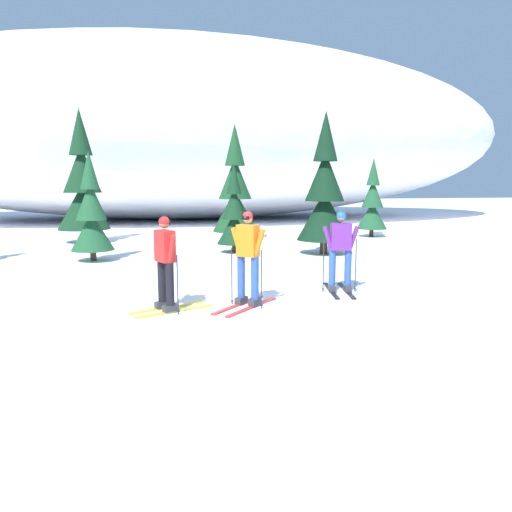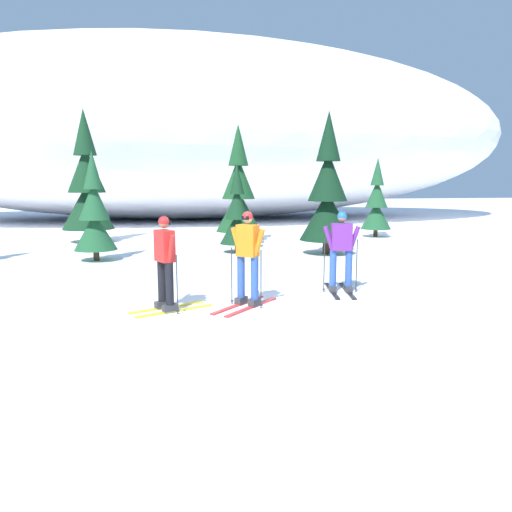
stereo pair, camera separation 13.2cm
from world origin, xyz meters
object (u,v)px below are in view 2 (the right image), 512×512
(skier_purple_jacket, at_px, (341,250))
(pine_tree_far_right, at_px, (376,204))
(pine_tree_left, at_px, (87,187))
(pine_tree_center_right, at_px, (238,194))
(skier_orange_jacket, at_px, (248,257))
(pine_tree_right, at_px, (327,195))
(pine_tree_center_left, at_px, (94,215))
(skier_red_jacket, at_px, (165,261))
(pine_tree_center, at_px, (237,215))

(skier_purple_jacket, distance_m, pine_tree_far_right, 11.83)
(pine_tree_left, bearing_deg, pine_tree_center_right, -13.69)
(pine_tree_center_right, bearing_deg, skier_orange_jacket, -98.16)
(skier_purple_jacket, relative_size, pine_tree_right, 0.38)
(skier_purple_jacket, bearing_deg, pine_tree_left, 121.90)
(pine_tree_left, bearing_deg, pine_tree_center_left, -80.23)
(skier_orange_jacket, xyz_separation_m, pine_tree_center_right, (1.45, 10.11, 0.99))
(skier_red_jacket, height_order, pine_tree_center_right, pine_tree_center_right)
(skier_red_jacket, relative_size, pine_tree_far_right, 0.51)
(pine_tree_center_left, height_order, pine_tree_right, pine_tree_right)
(skier_orange_jacket, bearing_deg, pine_tree_left, 111.24)
(pine_tree_far_right, bearing_deg, pine_tree_center, -151.34)
(pine_tree_right, bearing_deg, skier_purple_jacket, -106.27)
(pine_tree_left, height_order, pine_tree_center, pine_tree_left)
(pine_tree_left, relative_size, pine_tree_far_right, 1.53)
(pine_tree_right, bearing_deg, pine_tree_center_left, 179.98)
(skier_red_jacket, distance_m, pine_tree_right, 8.60)
(skier_purple_jacket, xyz_separation_m, pine_tree_right, (1.67, 5.71, 1.04))
(pine_tree_center_left, relative_size, pine_tree_center, 1.10)
(pine_tree_center_left, relative_size, pine_tree_right, 0.71)
(pine_tree_far_right, bearing_deg, pine_tree_center_left, -157.72)
(skier_red_jacket, bearing_deg, pine_tree_far_right, 50.10)
(skier_red_jacket, relative_size, pine_tree_left, 0.34)
(skier_orange_jacket, distance_m, skier_red_jacket, 1.58)
(pine_tree_left, distance_m, pine_tree_far_right, 12.35)
(pine_tree_left, relative_size, pine_tree_center_right, 1.14)
(pine_tree_center_left, bearing_deg, pine_tree_center_right, 35.58)
(pine_tree_center, height_order, pine_tree_center_right, pine_tree_center_right)
(skier_red_jacket, relative_size, pine_tree_center, 0.58)
(skier_red_jacket, distance_m, pine_tree_left, 12.06)
(skier_orange_jacket, xyz_separation_m, pine_tree_right, (3.89, 6.48, 1.01))
(skier_purple_jacket, distance_m, pine_tree_center, 6.77)
(skier_orange_jacket, distance_m, pine_tree_left, 12.46)
(pine_tree_left, bearing_deg, skier_orange_jacket, -68.76)
(skier_purple_jacket, height_order, pine_tree_center_left, pine_tree_center_left)
(skier_red_jacket, bearing_deg, pine_tree_left, 104.07)
(pine_tree_center_right, bearing_deg, skier_red_jacket, -106.55)
(skier_orange_jacket, xyz_separation_m, pine_tree_center_left, (-3.62, 6.48, 0.43))
(skier_red_jacket, relative_size, pine_tree_center_right, 0.38)
(pine_tree_center_left, bearing_deg, skier_purple_jacket, -44.36)
(skier_orange_jacket, height_order, pine_tree_center, pine_tree_center)
(pine_tree_left, height_order, pine_tree_right, pine_tree_left)
(skier_orange_jacket, relative_size, pine_tree_far_right, 0.53)
(pine_tree_left, distance_m, pine_tree_center, 6.91)
(skier_purple_jacket, distance_m, pine_tree_right, 6.04)
(skier_purple_jacket, relative_size, pine_tree_left, 0.34)
(skier_purple_jacket, bearing_deg, pine_tree_center, 100.70)
(pine_tree_center_right, relative_size, pine_tree_right, 0.99)
(skier_purple_jacket, xyz_separation_m, pine_tree_far_right, (5.61, 10.40, 0.51))
(pine_tree_center_left, xyz_separation_m, pine_tree_center, (4.58, 0.94, -0.12))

